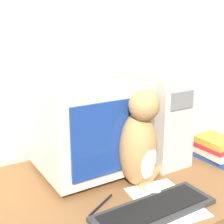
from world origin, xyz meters
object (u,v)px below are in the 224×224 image
at_px(computer_tower, 149,114).
at_px(cat, 140,143).
at_px(keyboard, 154,210).
at_px(crt_monitor, 89,126).
at_px(book_stack, 215,149).
at_px(pen, 101,205).

relative_size(computer_tower, cat, 1.09).
distance_m(keyboard, cat, 0.27).
bearing_deg(crt_monitor, cat, -65.06).
bearing_deg(computer_tower, cat, -134.29).
bearing_deg(book_stack, cat, -179.17).
distance_m(crt_monitor, computer_tower, 0.34).
bearing_deg(cat, crt_monitor, 107.24).
relative_size(crt_monitor, computer_tower, 0.97).
bearing_deg(pen, book_stack, 4.83).
distance_m(crt_monitor, pen, 0.37).
xyz_separation_m(computer_tower, book_stack, (0.25, -0.22, -0.16)).
height_order(book_stack, pen, book_stack).
xyz_separation_m(keyboard, book_stack, (0.54, 0.19, 0.04)).
distance_m(keyboard, book_stack, 0.58).
relative_size(cat, book_stack, 1.95).
bearing_deg(crt_monitor, pen, -110.05).
height_order(keyboard, pen, keyboard).
xyz_separation_m(book_stack, pen, (-0.69, -0.06, -0.05)).
relative_size(crt_monitor, cat, 1.06).
height_order(crt_monitor, computer_tower, computer_tower).
xyz_separation_m(crt_monitor, book_stack, (0.58, -0.23, -0.16)).
bearing_deg(pen, computer_tower, 32.73).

